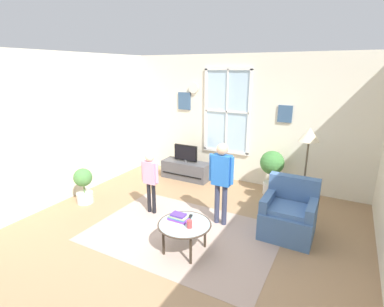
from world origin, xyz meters
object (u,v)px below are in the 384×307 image
book_stack (178,217)px  potted_plant_corner (84,184)px  tv_stand (186,170)px  television (186,153)px  person_pink_shirt (150,176)px  floor_lamp (308,144)px  armchair (289,215)px  cup (189,224)px  person_blue_shirt (222,175)px  potted_plant_by_window (272,167)px  coffee_table (185,225)px  remote_near_books (190,217)px

book_stack → potted_plant_corner: size_ratio=0.41×
tv_stand → television: size_ratio=1.96×
person_pink_shirt → floor_lamp: floor_lamp is taller
armchair → cup: armchair is taller
book_stack → floor_lamp: size_ratio=0.18×
television → person_pink_shirt: person_pink_shirt is taller
television → book_stack: television is taller
person_blue_shirt → potted_plant_by_window: size_ratio=1.51×
potted_plant_corner → person_blue_shirt: bearing=11.2°
cup → book_stack: bearing=156.1°
potted_plant_by_window → floor_lamp: bearing=-48.1°
person_blue_shirt → armchair: bearing=11.2°
armchair → potted_plant_by_window: 1.54m
television → coffee_table: 2.83m
armchair → book_stack: bearing=-140.2°
armchair → remote_near_books: (-1.20, -0.96, 0.11)m
person_blue_shirt → cup: bearing=-92.0°
cup → potted_plant_corner: 2.60m
coffee_table → book_stack: bearing=158.4°
tv_stand → book_stack: book_stack is taller
floor_lamp → coffee_table: bearing=-126.7°
coffee_table → armchair: bearing=44.0°
potted_plant_corner → cup: bearing=-10.6°
television → armchair: size_ratio=0.66×
remote_near_books → potted_plant_corner: 2.44m
tv_stand → person_blue_shirt: 2.26m
book_stack → person_pink_shirt: 1.18m
tv_stand → cup: (1.49, -2.52, 0.27)m
remote_near_books → person_pink_shirt: 1.22m
book_stack → cup: cup is taller
television → potted_plant_corner: size_ratio=0.83×
armchair → cup: (-1.08, -1.20, 0.15)m
coffee_table → cup: (0.11, -0.05, 0.08)m
cup → person_blue_shirt: 1.06m
remote_near_books → floor_lamp: bearing=49.9°
armchair → coffee_table: bearing=-136.0°
person_blue_shirt → potted_plant_by_window: bearing=74.9°
floor_lamp → person_pink_shirt: bearing=-156.7°
armchair → tv_stand: bearing=152.8°
person_blue_shirt → potted_plant_by_window: (0.43, 1.59, -0.28)m
television → floor_lamp: (2.67, -0.73, 0.71)m
book_stack → floor_lamp: floor_lamp is taller
tv_stand → television: (0.00, -0.00, 0.41)m
coffee_table → cup: cup is taller
television → book_stack: size_ratio=2.05×
tv_stand → armchair: bearing=-27.2°
remote_near_books → book_stack: bearing=-130.4°
television → armchair: 2.90m
armchair → cup: 1.62m
tv_stand → potted_plant_by_window: (1.95, 0.06, 0.38)m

